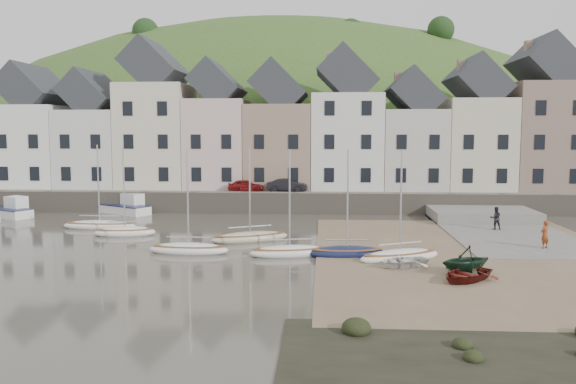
# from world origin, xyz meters

# --- Properties ---
(ground) EXTENTS (160.00, 160.00, 0.00)m
(ground) POSITION_xyz_m (0.00, 0.00, 0.00)
(ground) COLOR #423E34
(ground) RESTS_ON ground
(quay_land) EXTENTS (90.00, 30.00, 1.50)m
(quay_land) POSITION_xyz_m (0.00, 32.00, 0.75)
(quay_land) COLOR #325321
(quay_land) RESTS_ON ground
(quay_street) EXTENTS (70.00, 7.00, 0.10)m
(quay_street) POSITION_xyz_m (0.00, 20.50, 1.55)
(quay_street) COLOR slate
(quay_street) RESTS_ON quay_land
(seawall) EXTENTS (70.00, 1.20, 1.80)m
(seawall) POSITION_xyz_m (0.00, 17.00, 0.90)
(seawall) COLOR slate
(seawall) RESTS_ON ground
(beach) EXTENTS (18.00, 26.00, 0.06)m
(beach) POSITION_xyz_m (11.00, 0.00, 0.03)
(beach) COLOR brown
(beach) RESTS_ON ground
(slipway) EXTENTS (8.00, 18.00, 0.12)m
(slipway) POSITION_xyz_m (15.00, 8.00, 0.06)
(slipway) COLOR slate
(slipway) RESTS_ON ground
(hillside) EXTENTS (134.40, 84.00, 84.00)m
(hillside) POSITION_xyz_m (-5.00, 60.00, -17.99)
(hillside) COLOR #325321
(hillside) RESTS_ON ground
(townhouse_terrace) EXTENTS (61.05, 8.00, 13.93)m
(townhouse_terrace) POSITION_xyz_m (1.76, 24.00, 7.32)
(townhouse_terrace) COLOR silver
(townhouse_terrace) RESTS_ON quay_land
(sailboat_0) EXTENTS (5.51, 1.65, 6.32)m
(sailboat_0) POSITION_xyz_m (-13.91, 8.16, 0.26)
(sailboat_0) COLOR white
(sailboat_0) RESTS_ON ground
(sailboat_1) EXTENTS (4.33, 2.21, 6.32)m
(sailboat_1) POSITION_xyz_m (-11.13, 5.52, 0.27)
(sailboat_1) COLOR white
(sailboat_1) RESTS_ON ground
(sailboat_2) EXTENTS (5.39, 3.66, 6.32)m
(sailboat_2) POSITION_xyz_m (-2.35, 3.98, 0.26)
(sailboat_2) COLOR beige
(sailboat_2) RESTS_ON ground
(sailboat_3) EXTENTS (4.81, 1.71, 6.32)m
(sailboat_3) POSITION_xyz_m (-5.47, -0.03, 0.26)
(sailboat_3) COLOR white
(sailboat_3) RESTS_ON ground
(sailboat_4) EXTENTS (4.88, 2.53, 6.32)m
(sailboat_4) POSITION_xyz_m (0.47, -0.41, 0.26)
(sailboat_4) COLOR white
(sailboat_4) RESTS_ON ground
(sailboat_5) EXTENTS (4.57, 1.92, 6.32)m
(sailboat_5) POSITION_xyz_m (3.76, -0.42, 0.26)
(sailboat_5) COLOR #141B41
(sailboat_5) RESTS_ON ground
(sailboat_6) EXTENTS (5.15, 3.54, 6.32)m
(sailboat_6) POSITION_xyz_m (6.64, -1.24, 0.26)
(sailboat_6) COLOR white
(sailboat_6) RESTS_ON ground
(motorboat_0) EXTENTS (4.87, 3.70, 1.70)m
(motorboat_0) POSITION_xyz_m (-23.47, 13.35, 0.58)
(motorboat_0) COLOR white
(motorboat_0) RESTS_ON ground
(motorboat_2) EXTENTS (5.29, 4.19, 1.70)m
(motorboat_2) POSITION_xyz_m (-14.60, 16.03, 0.58)
(motorboat_2) COLOR white
(motorboat_2) RESTS_ON ground
(rowboat_white) EXTENTS (3.45, 3.05, 0.59)m
(rowboat_white) POSITION_xyz_m (6.50, -3.08, 0.36)
(rowboat_white) COLOR white
(rowboat_white) RESTS_ON beach
(rowboat_green) EXTENTS (3.50, 3.32, 1.45)m
(rowboat_green) POSITION_xyz_m (9.45, -4.56, 0.78)
(rowboat_green) COLOR #15301F
(rowboat_green) RESTS_ON beach
(rowboat_red) EXTENTS (3.81, 3.76, 0.65)m
(rowboat_red) POSITION_xyz_m (9.15, -5.84, 0.38)
(rowboat_red) COLOR maroon
(rowboat_red) RESTS_ON beach
(person_red) EXTENTS (0.73, 0.69, 1.69)m
(person_red) POSITION_xyz_m (15.63, 2.06, 0.96)
(person_red) COLOR brown
(person_red) RESTS_ON slipway
(person_dark) EXTENTS (0.79, 0.62, 1.61)m
(person_dark) POSITION_xyz_m (14.64, 8.82, 0.93)
(person_dark) COLOR black
(person_dark) RESTS_ON slipway
(car_left) EXTENTS (3.41, 1.81, 1.11)m
(car_left) POSITION_xyz_m (-4.65, 19.50, 2.15)
(car_left) COLOR maroon
(car_left) RESTS_ON quay_street
(car_right) EXTENTS (3.70, 1.55, 1.19)m
(car_right) POSITION_xyz_m (-0.87, 19.50, 2.19)
(car_right) COLOR black
(car_right) RESTS_ON quay_street
(shore_rocks) EXTENTS (14.00, 6.00, 0.68)m
(shore_rocks) POSITION_xyz_m (8.47, -14.75, 0.09)
(shore_rocks) COLOR black
(shore_rocks) RESTS_ON ground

